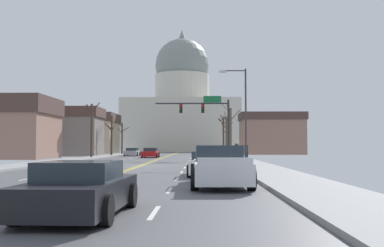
{
  "coord_description": "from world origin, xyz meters",
  "views": [
    {
      "loc": [
        4.58,
        -34.77,
        1.59
      ],
      "look_at": [
        3.55,
        22.0,
        4.29
      ],
      "focal_mm": 42.15,
      "sensor_mm": 36.0,
      "label": 1
    }
  ],
  "objects_px": {
    "sedan_near_05": "(80,190)",
    "sedan_oncoming_00": "(151,153)",
    "pedestrian_01": "(246,150)",
    "bicycle_parked": "(239,158)",
    "sedan_near_00": "(208,155)",
    "street_lamp_right": "(242,107)",
    "sedan_oncoming_01": "(132,152)",
    "pickup_truck_near_04": "(220,168)",
    "sedan_near_01": "(210,157)",
    "sedan_near_03": "(208,164)",
    "pedestrian_00": "(237,150)",
    "signal_gantry": "(208,114)",
    "sedan_near_02": "(211,160)"
  },
  "relations": [
    {
      "from": "sedan_near_02",
      "to": "pedestrian_00",
      "type": "xyz_separation_m",
      "value": [
        2.57,
        10.38,
        0.57
      ]
    },
    {
      "from": "sedan_near_03",
      "to": "sedan_near_01",
      "type": "bearing_deg",
      "value": 88.34
    },
    {
      "from": "sedan_near_01",
      "to": "sedan_oncoming_00",
      "type": "xyz_separation_m",
      "value": [
        -7.08,
        19.83,
        0.01
      ]
    },
    {
      "from": "sedan_near_01",
      "to": "pedestrian_01",
      "type": "bearing_deg",
      "value": 63.94
    },
    {
      "from": "sedan_oncoming_01",
      "to": "signal_gantry",
      "type": "bearing_deg",
      "value": -58.47
    },
    {
      "from": "pickup_truck_near_04",
      "to": "sedan_oncoming_01",
      "type": "bearing_deg",
      "value": 102.56
    },
    {
      "from": "signal_gantry",
      "to": "pedestrian_00",
      "type": "distance_m",
      "value": 8.37
    },
    {
      "from": "bicycle_parked",
      "to": "sedan_near_00",
      "type": "bearing_deg",
      "value": 111.18
    },
    {
      "from": "pedestrian_00",
      "to": "signal_gantry",
      "type": "bearing_deg",
      "value": 109.62
    },
    {
      "from": "sedan_near_02",
      "to": "pickup_truck_near_04",
      "type": "distance_m",
      "value": 12.91
    },
    {
      "from": "sedan_near_01",
      "to": "pedestrian_00",
      "type": "height_order",
      "value": "pedestrian_00"
    },
    {
      "from": "sedan_near_05",
      "to": "sedan_oncoming_00",
      "type": "relative_size",
      "value": 1.05
    },
    {
      "from": "pedestrian_01",
      "to": "pickup_truck_near_04",
      "type": "bearing_deg",
      "value": -98.0
    },
    {
      "from": "pedestrian_00",
      "to": "sedan_near_00",
      "type": "bearing_deg",
      "value": 128.53
    },
    {
      "from": "signal_gantry",
      "to": "pickup_truck_near_04",
      "type": "bearing_deg",
      "value": -90.06
    },
    {
      "from": "sedan_oncoming_00",
      "to": "pedestrian_01",
      "type": "relative_size",
      "value": 2.53
    },
    {
      "from": "pedestrian_01",
      "to": "pedestrian_00",
      "type": "bearing_deg",
      "value": -108.49
    },
    {
      "from": "sedan_near_01",
      "to": "sedan_near_02",
      "type": "distance_m",
      "value": 6.48
    },
    {
      "from": "sedan_near_00",
      "to": "pickup_truck_near_04",
      "type": "height_order",
      "value": "pickup_truck_near_04"
    },
    {
      "from": "pedestrian_00",
      "to": "pedestrian_01",
      "type": "xyz_separation_m",
      "value": [
        1.26,
        3.76,
        -0.05
      ]
    },
    {
      "from": "sedan_near_01",
      "to": "signal_gantry",
      "type": "bearing_deg",
      "value": 90.1
    },
    {
      "from": "sedan_near_01",
      "to": "sedan_oncoming_01",
      "type": "bearing_deg",
      "value": 110.66
    },
    {
      "from": "sedan_oncoming_00",
      "to": "pedestrian_00",
      "type": "height_order",
      "value": "pedestrian_00"
    },
    {
      "from": "sedan_oncoming_01",
      "to": "sedan_near_03",
      "type": "bearing_deg",
      "value": -76.25
    },
    {
      "from": "signal_gantry",
      "to": "pedestrian_00",
      "type": "height_order",
      "value": "signal_gantry"
    },
    {
      "from": "pedestrian_01",
      "to": "street_lamp_right",
      "type": "bearing_deg",
      "value": -97.77
    },
    {
      "from": "pedestrian_00",
      "to": "pedestrian_01",
      "type": "relative_size",
      "value": 1.05
    },
    {
      "from": "sedan_near_02",
      "to": "sedan_near_03",
      "type": "height_order",
      "value": "sedan_near_03"
    },
    {
      "from": "sedan_oncoming_00",
      "to": "sedan_near_00",
      "type": "bearing_deg",
      "value": -61.12
    },
    {
      "from": "street_lamp_right",
      "to": "pickup_truck_near_04",
      "type": "height_order",
      "value": "street_lamp_right"
    },
    {
      "from": "pickup_truck_near_04",
      "to": "street_lamp_right",
      "type": "bearing_deg",
      "value": 81.89
    },
    {
      "from": "sedan_near_03",
      "to": "sedan_oncoming_00",
      "type": "bearing_deg",
      "value": 101.28
    },
    {
      "from": "pedestrian_01",
      "to": "bicycle_parked",
      "type": "distance_m",
      "value": 7.21
    },
    {
      "from": "sedan_near_00",
      "to": "sedan_oncoming_00",
      "type": "height_order",
      "value": "sedan_near_00"
    },
    {
      "from": "street_lamp_right",
      "to": "sedan_oncoming_01",
      "type": "height_order",
      "value": "street_lamp_right"
    },
    {
      "from": "sedan_near_01",
      "to": "sedan_near_03",
      "type": "height_order",
      "value": "sedan_near_03"
    },
    {
      "from": "sedan_near_05",
      "to": "sedan_oncoming_00",
      "type": "height_order",
      "value": "sedan_near_05"
    },
    {
      "from": "pedestrian_00",
      "to": "pedestrian_01",
      "type": "distance_m",
      "value": 3.96
    },
    {
      "from": "sedan_oncoming_01",
      "to": "street_lamp_right",
      "type": "bearing_deg",
      "value": -65.99
    },
    {
      "from": "sedan_near_05",
      "to": "sedan_near_00",
      "type": "bearing_deg",
      "value": 84.22
    },
    {
      "from": "sedan_near_00",
      "to": "pickup_truck_near_04",
      "type": "distance_m",
      "value": 26.52
    },
    {
      "from": "sedan_near_00",
      "to": "sedan_near_03",
      "type": "xyz_separation_m",
      "value": [
        -0.31,
        -20.84,
        0.0
      ]
    },
    {
      "from": "sedan_oncoming_00",
      "to": "pickup_truck_near_04",
      "type": "bearing_deg",
      "value": -79.83
    },
    {
      "from": "sedan_near_03",
      "to": "sedan_near_02",
      "type": "bearing_deg",
      "value": 87.47
    },
    {
      "from": "signal_gantry",
      "to": "pedestrian_01",
      "type": "bearing_deg",
      "value": -41.05
    },
    {
      "from": "pickup_truck_near_04",
      "to": "sedan_oncoming_00",
      "type": "relative_size",
      "value": 1.34
    },
    {
      "from": "street_lamp_right",
      "to": "sedan_near_00",
      "type": "xyz_separation_m",
      "value": [
        -2.61,
        8.46,
        -4.01
      ]
    },
    {
      "from": "sedan_near_05",
      "to": "pedestrian_01",
      "type": "bearing_deg",
      "value": 78.09
    },
    {
      "from": "pedestrian_01",
      "to": "sedan_near_05",
      "type": "bearing_deg",
      "value": -101.91
    },
    {
      "from": "sedan_near_01",
      "to": "bicycle_parked",
      "type": "relative_size",
      "value": 2.66
    }
  ]
}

